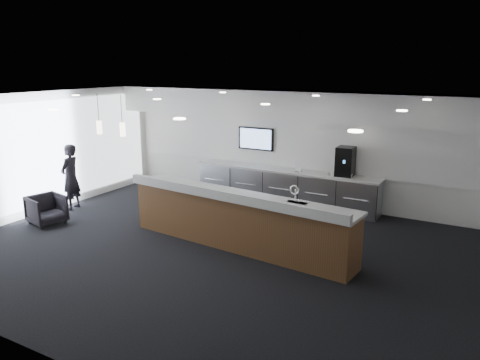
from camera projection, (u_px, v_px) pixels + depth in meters
The scene contains 23 objects.
ground at pixel (210, 250), 9.44m from camera, with size 10.00×10.00×0.00m, color black.
ceiling at pixel (208, 100), 8.71m from camera, with size 10.00×8.00×0.02m, color black.
back_wall at pixel (291, 147), 12.46m from camera, with size 10.00×0.02×3.00m, color white.
left_wall at pixel (38, 154), 11.45m from camera, with size 0.02×8.00×3.00m, color white.
soffit_bulkhead at pixel (285, 104), 11.80m from camera, with size 10.00×0.90×0.70m, color white.
alcove_panel at pixel (290, 143), 12.41m from camera, with size 9.80×0.06×1.40m, color white.
window_blinds_wall at pixel (39, 154), 11.43m from camera, with size 0.04×7.36×2.55m, color #A3B6C3.
back_credenza at pixel (284, 187), 12.40m from camera, with size 5.06×0.66×0.95m.
wall_tv at pixel (256, 139), 12.82m from camera, with size 1.05×0.08×0.62m.
pendant_left at pixel (140, 127), 10.71m from camera, with size 0.12×0.12×0.30m, color #FFE8C6.
pendant_right at pixel (117, 125), 11.04m from camera, with size 0.12×0.12×0.30m, color #FFE8C6.
ceiling_can_lights at pixel (208, 101), 8.72m from camera, with size 7.00×5.00×0.02m, color white, non-canonical shape.
service_counter at pixel (238, 220), 9.48m from camera, with size 5.14×1.32×1.49m.
coffee_machine at pixel (345, 161), 11.51m from camera, with size 0.43×0.55×0.73m.
info_sign_left at pixel (298, 167), 11.98m from camera, with size 0.17×0.02×0.24m, color silver.
info_sign_right at pixel (340, 172), 11.47m from camera, with size 0.16×0.02×0.22m, color silver.
armchair at pixel (47, 210), 10.91m from camera, with size 0.73×0.75×0.69m, color black.
lounge_guest at pixel (70, 177), 11.91m from camera, with size 0.62×0.40×1.68m, color black.
cup_0 at pixel (350, 176), 11.36m from camera, with size 0.11×0.11×0.10m, color white.
cup_1 at pixel (345, 175), 11.43m from camera, with size 0.11×0.11×0.10m, color white.
cup_2 at pixel (339, 175), 11.49m from camera, with size 0.11×0.11×0.10m, color white.
cup_3 at pixel (334, 174), 11.56m from camera, with size 0.11×0.11×0.10m, color white.
cup_4 at pixel (328, 173), 11.63m from camera, with size 0.11×0.11×0.10m, color white.
Camera 1 is at (4.84, -7.39, 3.67)m, focal length 35.00 mm.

